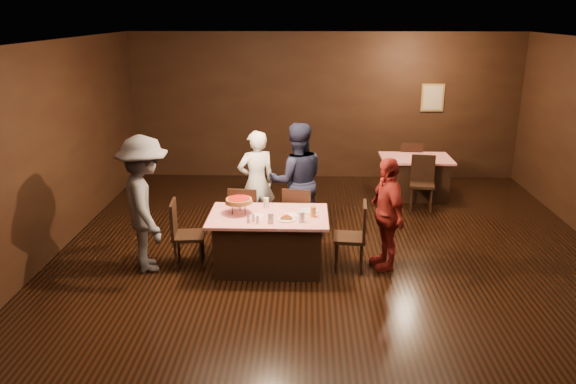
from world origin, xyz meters
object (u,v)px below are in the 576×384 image
object	(u,v)px
chair_end_left	(189,234)
diner_red_shirt	(387,213)
main_table	(269,241)
chair_back_far	(410,164)
pizza_stand	(239,201)
chair_back_near	(422,183)
back_table	(415,177)
diner_navy_hoodie	(297,181)
glass_front_right	(302,217)
plate_empty	(309,211)
diner_white_jacket	(256,182)
glass_amber	(313,212)
diner_grey_knit	(145,204)
glass_front_left	(271,218)
chair_far_right	(299,216)
glass_back	(266,203)
chair_end_right	(350,236)
chair_far_left	(245,216)

from	to	relation	value
chair_end_left	diner_red_shirt	bearing A→B (deg)	-94.02
main_table	chair_back_far	xyz separation A→B (m)	(2.56, 3.79, 0.09)
pizza_stand	chair_back_near	bearing A→B (deg)	39.53
back_table	chair_end_left	xyz separation A→B (m)	(-3.66, -3.19, 0.09)
diner_navy_hoodie	glass_front_right	size ratio (longest dim) A/B	12.92
plate_empty	pizza_stand	bearing A→B (deg)	-173.99
chair_end_left	pizza_stand	bearing A→B (deg)	-91.64
diner_white_jacket	glass_amber	size ratio (longest dim) A/B	11.79
diner_navy_hoodie	diner_grey_knit	distance (m)	2.35
chair_back_far	glass_amber	xyz separation A→B (m)	(-1.96, -3.84, 0.37)
pizza_stand	glass_amber	world-z (taller)	pizza_stand
chair_back_near	glass_front_left	world-z (taller)	chair_back_near
diner_white_jacket	chair_back_far	bearing A→B (deg)	-161.78
chair_far_right	glass_front_right	xyz separation A→B (m)	(0.05, -1.00, 0.37)
diner_red_shirt	chair_end_left	bearing A→B (deg)	-103.58
plate_empty	glass_front_right	distance (m)	0.42
back_table	diner_white_jacket	xyz separation A→B (m)	(-2.84, -1.88, 0.44)
chair_back_far	glass_back	world-z (taller)	chair_back_far
diner_grey_knit	chair_end_left	bearing A→B (deg)	-107.23
main_table	chair_end_right	size ratio (longest dim) A/B	1.68
diner_navy_hoodie	plate_empty	distance (m)	1.02
chair_end_right	chair_back_far	size ratio (longest dim) A/B	1.00
back_table	glass_amber	xyz separation A→B (m)	(-1.96, -3.24, 0.46)
chair_far_left	pizza_stand	size ratio (longest dim) A/B	2.50
chair_back_far	diner_navy_hoodie	bearing A→B (deg)	53.57
chair_end_left	glass_amber	bearing A→B (deg)	-97.41
diner_red_shirt	pizza_stand	xyz separation A→B (m)	(-2.00, -0.03, 0.17)
main_table	chair_end_left	bearing A→B (deg)	180.00
chair_far_right	pizza_stand	world-z (taller)	pizza_stand
chair_back_far	diner_navy_hoodie	xyz separation A→B (m)	(-2.20, -2.65, 0.43)
chair_far_left	diner_grey_knit	world-z (taller)	diner_grey_knit
diner_red_shirt	glass_amber	world-z (taller)	diner_red_shirt
chair_end_right	diner_red_shirt	xyz separation A→B (m)	(0.50, 0.08, 0.30)
diner_grey_knit	glass_amber	bearing A→B (deg)	-114.23
chair_end_left	chair_end_right	distance (m)	2.20
diner_red_shirt	glass_front_right	bearing A→B (deg)	-89.22
chair_end_left	diner_white_jacket	size ratio (longest dim) A/B	0.58
diner_grey_knit	pizza_stand	distance (m)	1.25
back_table	glass_amber	bearing A→B (deg)	-121.17
plate_empty	diner_white_jacket	bearing A→B (deg)	125.25
diner_white_jacket	chair_end_right	bearing A→B (deg)	113.35
glass_front_right	diner_navy_hoodie	bearing A→B (deg)	93.62
diner_navy_hoodie	glass_front_left	xyz separation A→B (m)	(-0.31, -1.44, -0.06)
chair_far_left	chair_far_right	distance (m)	0.80
chair_far_left	back_table	bearing A→B (deg)	-135.16
main_table	pizza_stand	xyz separation A→B (m)	(-0.40, 0.05, 0.57)
glass_amber	chair_far_right	bearing A→B (deg)	104.04
chair_far_left	glass_amber	size ratio (longest dim) A/B	6.79
diner_red_shirt	chair_far_left	bearing A→B (deg)	-123.83
glass_front_right	diner_red_shirt	bearing A→B (deg)	16.07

